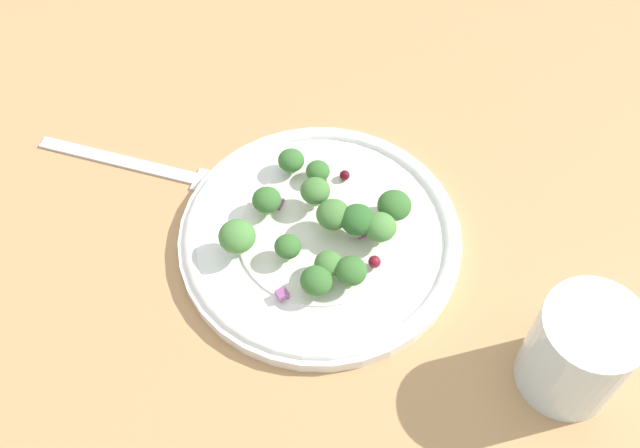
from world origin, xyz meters
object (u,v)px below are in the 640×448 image
plate (320,236)px  water_glass (579,351)px  broccoli_floret_1 (318,171)px  fork (148,167)px  broccoli_floret_2 (311,282)px  broccoli_floret_0 (267,200)px

plate → water_glass: 21.94cm
broccoli_floret_1 → fork: 15.51cm
broccoli_floret_2 → fork: broccoli_floret_2 is taller
plate → broccoli_floret_1: broccoli_floret_1 is taller
fork → water_glass: 39.06cm
plate → broccoli_floret_1: bearing=-103.8°
fork → water_glass: (-26.92, 28.00, 4.10)cm
broccoli_floret_2 → water_glass: water_glass is taller
broccoli_floret_1 → fork: broccoli_floret_1 is taller
plate → water_glass: (-14.24, 16.32, 3.49)cm
water_glass → fork: bearing=-46.1°
broccoli_floret_1 → broccoli_floret_2: 11.10cm
broccoli_floret_2 → fork: 19.99cm
broccoli_floret_2 → water_glass: (-16.42, 11.20, 1.44)cm
broccoli_floret_0 → water_glass: (-17.86, 19.64, 1.48)cm
water_glass → broccoli_floret_2: bearing=-34.3°
broccoli_floret_0 → fork: bearing=-42.7°
broccoli_floret_0 → plate: bearing=137.3°
plate → broccoli_floret_2: bearing=67.0°
broccoli_floret_2 → water_glass: size_ratio=0.29×
broccoli_floret_0 → broccoli_floret_1: 5.37cm
fork → water_glass: bearing=133.9°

